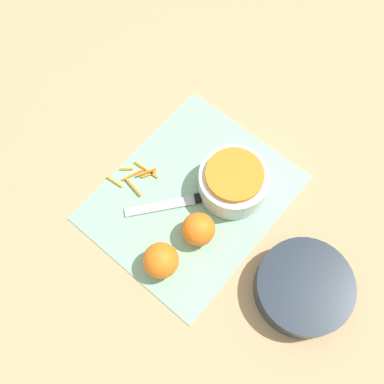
{
  "coord_description": "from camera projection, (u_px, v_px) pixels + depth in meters",
  "views": [
    {
      "loc": [
        0.3,
        0.26,
        1.0
      ],
      "look_at": [
        0.0,
        0.0,
        0.04
      ],
      "focal_mm": 42.0,
      "sensor_mm": 36.0,
      "label": 1
    }
  ],
  "objects": [
    {
      "name": "knife",
      "position": [
        198.0,
        198.0,
        1.06
      ],
      "size": [
        0.21,
        0.18,
        0.02
      ],
      "rotation": [
        0.0,
        0.0,
        -0.67
      ],
      "color": "black",
      "rests_on": "cutting_board"
    },
    {
      "name": "bowl_dark",
      "position": [
        303.0,
        288.0,
        0.96
      ],
      "size": [
        0.21,
        0.21,
        0.06
      ],
      "color": "#1E2833",
      "rests_on": "ground_plane"
    },
    {
      "name": "peel_pile",
      "position": [
        136.0,
        176.0,
        1.09
      ],
      "size": [
        0.1,
        0.1,
        0.01
      ],
      "color": "orange",
      "rests_on": "cutting_board"
    },
    {
      "name": "ground_plane",
      "position": [
        192.0,
        198.0,
        1.08
      ],
      "size": [
        4.0,
        4.0,
        0.0
      ],
      "primitive_type": "plane",
      "color": "tan"
    },
    {
      "name": "orange_right",
      "position": [
        198.0,
        229.0,
        1.0
      ],
      "size": [
        0.08,
        0.08,
        0.08
      ],
      "color": "orange",
      "rests_on": "cutting_board"
    },
    {
      "name": "bowl_speckled",
      "position": [
        233.0,
        181.0,
        1.04
      ],
      "size": [
        0.16,
        0.16,
        0.09
      ],
      "color": "silver",
      "rests_on": "cutting_board"
    },
    {
      "name": "orange_left",
      "position": [
        161.0,
        260.0,
        0.97
      ],
      "size": [
        0.08,
        0.08,
        0.08
      ],
      "color": "orange",
      "rests_on": "cutting_board"
    },
    {
      "name": "cutting_board",
      "position": [
        192.0,
        197.0,
        1.07
      ],
      "size": [
        0.46,
        0.38,
        0.01
      ],
      "color": "#84B793",
      "rests_on": "ground_plane"
    }
  ]
}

